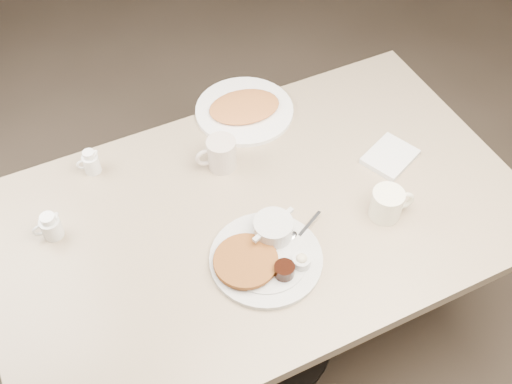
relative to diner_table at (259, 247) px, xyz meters
name	(u,v)px	position (x,y,z in m)	size (l,w,h in m)	color
room	(260,15)	(0.00, 0.00, 0.82)	(7.04, 8.04, 2.84)	#4C3F33
diner_table	(259,247)	(0.00, 0.00, 0.00)	(1.50, 0.90, 0.75)	tan
main_plate	(265,252)	(-0.05, -0.14, 0.19)	(0.40, 0.38, 0.07)	#BBBBB7
coffee_mug_near	(388,203)	(0.32, -0.16, 0.22)	(0.13, 0.11, 0.09)	white
napkin	(390,157)	(0.45, 0.01, 0.18)	(0.19, 0.17, 0.02)	silver
coffee_mug_far	(221,154)	(-0.02, 0.21, 0.22)	(0.13, 0.10, 0.10)	beige
creamer_left	(51,226)	(-0.54, 0.18, 0.21)	(0.09, 0.07, 0.08)	white
creamer_right	(91,162)	(-0.38, 0.36, 0.21)	(0.08, 0.06, 0.08)	white
hash_plate	(244,109)	(0.14, 0.39, 0.18)	(0.36, 0.36, 0.04)	white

